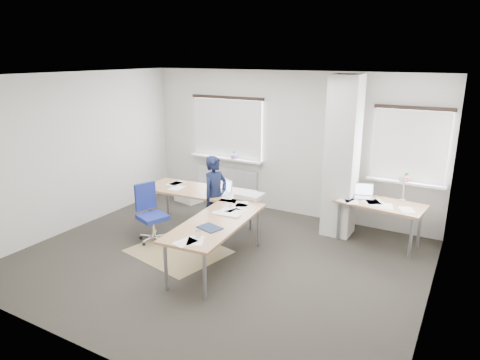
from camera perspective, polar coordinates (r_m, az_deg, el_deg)
The scene contains 8 objects.
ground at distance 6.81m, azimuth -2.94°, elevation -10.53°, with size 6.00×6.00×0.00m, color #292521.
room_shell at distance 6.51m, azimuth 0.34°, elevation 4.56°, with size 6.04×5.04×2.82m.
floor_mat at distance 7.13m, azimuth -8.19°, elevation -9.39°, with size 1.43×1.21×0.01m, color olive.
white_crate at distance 9.38m, azimuth -6.88°, elevation -1.89°, with size 0.54×0.37×0.32m, color white.
desk_main at distance 7.05m, azimuth -4.06°, elevation -3.48°, with size 2.60×2.62×0.96m.
desk_side at distance 7.47m, azimuth 18.20°, elevation -3.18°, with size 1.47×0.86×1.22m.
task_chair at distance 7.51m, azimuth -11.64°, elevation -5.92°, with size 0.57×0.56×0.99m.
person at distance 7.43m, azimuth -3.31°, elevation -2.18°, with size 0.52×0.34×1.44m, color black.
Camera 1 is at (3.29, -5.11, 3.08)m, focal length 32.00 mm.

